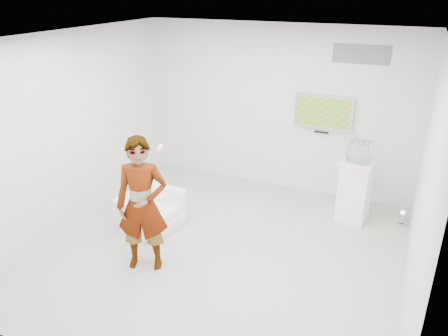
{
  "coord_description": "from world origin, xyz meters",
  "views": [
    {
      "loc": [
        2.23,
        -4.91,
        3.62
      ],
      "look_at": [
        -0.21,
        0.6,
        1.04
      ],
      "focal_mm": 35.0,
      "sensor_mm": 36.0,
      "label": 1
    }
  ],
  "objects_px": {
    "pedestal": "(355,191)",
    "person": "(142,205)",
    "armchair": "(151,211)",
    "tv": "(324,112)",
    "floor_uplight": "(402,218)"
  },
  "relations": [
    {
      "from": "armchair",
      "to": "pedestal",
      "type": "distance_m",
      "value": 3.29
    },
    {
      "from": "person",
      "to": "pedestal",
      "type": "height_order",
      "value": "person"
    },
    {
      "from": "person",
      "to": "armchair",
      "type": "relative_size",
      "value": 2.07
    },
    {
      "from": "pedestal",
      "to": "floor_uplight",
      "type": "relative_size",
      "value": 4.19
    },
    {
      "from": "pedestal",
      "to": "person",
      "type": "bearing_deg",
      "value": -134.21
    },
    {
      "from": "person",
      "to": "floor_uplight",
      "type": "relative_size",
      "value": 7.6
    },
    {
      "from": "pedestal",
      "to": "floor_uplight",
      "type": "bearing_deg",
      "value": 7.9
    },
    {
      "from": "person",
      "to": "armchair",
      "type": "height_order",
      "value": "person"
    },
    {
      "from": "armchair",
      "to": "floor_uplight",
      "type": "height_order",
      "value": "armchair"
    },
    {
      "from": "armchair",
      "to": "tv",
      "type": "bearing_deg",
      "value": -34.99
    },
    {
      "from": "tv",
      "to": "armchair",
      "type": "height_order",
      "value": "tv"
    },
    {
      "from": "tv",
      "to": "floor_uplight",
      "type": "distance_m",
      "value": 2.17
    },
    {
      "from": "armchair",
      "to": "floor_uplight",
      "type": "bearing_deg",
      "value": -57.29
    },
    {
      "from": "person",
      "to": "armchair",
      "type": "xyz_separation_m",
      "value": [
        -0.48,
        0.88,
        -0.64
      ]
    },
    {
      "from": "person",
      "to": "pedestal",
      "type": "relative_size",
      "value": 1.81
    }
  ]
}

